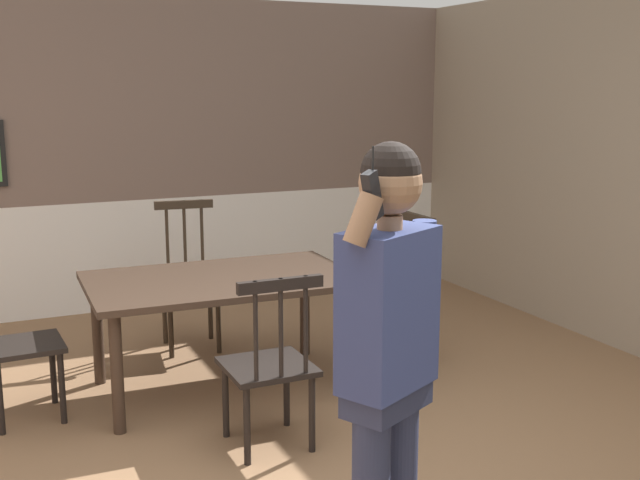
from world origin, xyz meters
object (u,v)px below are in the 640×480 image
at_px(chair_opposite_corner, 17,342).
at_px(person_figure, 389,344).
at_px(dining_table, 222,290).
at_px(chair_by_doorway, 270,364).
at_px(chair_at_table_head, 393,296).
at_px(chair_near_window, 189,281).

relative_size(chair_opposite_corner, person_figure, 0.57).
height_order(dining_table, chair_by_doorway, chair_by_doorway).
bearing_deg(chair_at_table_head, chair_near_window, 50.87).
relative_size(dining_table, person_figure, 0.97).
bearing_deg(chair_near_window, person_figure, 95.25).
xyz_separation_m(dining_table, chair_by_doorway, (-0.03, -0.89, -0.18)).
relative_size(chair_by_doorway, chair_opposite_corner, 0.99).
bearing_deg(chair_by_doorway, chair_near_window, 88.56).
bearing_deg(dining_table, person_figure, -91.67).
relative_size(chair_at_table_head, person_figure, 0.61).
distance_m(chair_at_table_head, chair_opposite_corner, 2.41).
relative_size(chair_near_window, chair_by_doorway, 1.11).
distance_m(dining_table, chair_at_table_head, 1.22).
xyz_separation_m(chair_by_doorway, chair_at_table_head, (1.23, 0.86, 0.02)).
xyz_separation_m(dining_table, chair_opposite_corner, (-1.20, 0.03, -0.18)).
bearing_deg(chair_at_table_head, chair_opposite_corner, 87.61).
distance_m(chair_by_doorway, chair_opposite_corner, 1.50).
relative_size(chair_by_doorway, chair_at_table_head, 0.93).
bearing_deg(chair_at_table_head, person_figure, 148.88).
distance_m(dining_table, chair_opposite_corner, 1.22).
bearing_deg(person_figure, chair_opposite_corner, -89.63).
bearing_deg(chair_near_window, chair_at_table_head, 148.62).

